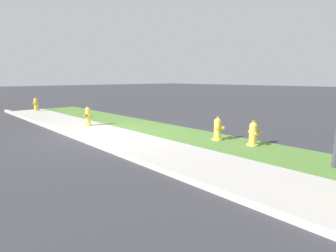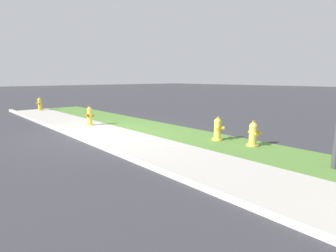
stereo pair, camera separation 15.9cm
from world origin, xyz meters
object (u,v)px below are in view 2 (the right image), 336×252
at_px(fire_hydrant_mid_block, 90,116).
at_px(fire_hydrant_far_end, 253,134).
at_px(fire_hydrant_across_street, 218,129).
at_px(fire_hydrant_at_driveway, 40,104).

distance_m(fire_hydrant_mid_block, fire_hydrant_far_end, 6.23).
distance_m(fire_hydrant_mid_block, fire_hydrant_across_street, 5.16).
relative_size(fire_hydrant_mid_block, fire_hydrant_at_driveway, 1.02).
relative_size(fire_hydrant_far_end, fire_hydrant_across_street, 0.98).
distance_m(fire_hydrant_far_end, fire_hydrant_across_street, 1.08).
relative_size(fire_hydrant_mid_block, fire_hydrant_across_street, 1.08).
height_order(fire_hydrant_mid_block, fire_hydrant_far_end, fire_hydrant_mid_block).
height_order(fire_hydrant_far_end, fire_hydrant_across_street, fire_hydrant_across_street).
xyz_separation_m(fire_hydrant_at_driveway, fire_hydrant_across_street, (11.40, 1.64, -0.02)).
bearing_deg(fire_hydrant_at_driveway, fire_hydrant_across_street, -140.79).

